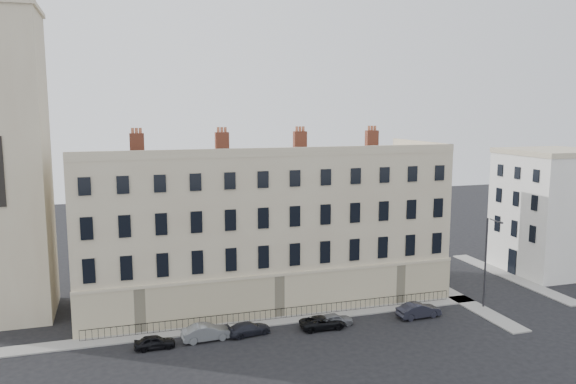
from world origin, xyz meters
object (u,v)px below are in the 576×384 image
Objects in this scene: car_f at (419,310)px; car_c at (249,329)px; car_a at (155,342)px; car_d at (323,322)px; streetlamp at (487,259)px; car_e at (334,320)px; car_b at (207,332)px.

car_c is at bearing 84.23° from car_f.
car_d is (14.48, -0.10, 0.01)m from car_a.
streetlamp is (31.36, 0.03, 4.39)m from car_a.
car_e is at bearing 84.21° from car_f.
car_a is at bearing 92.22° from car_b.
car_e is (11.38, -0.31, -0.10)m from car_b.
car_c is 0.94× the size of car_d.
car_b reaches higher than car_a.
car_d reaches higher than car_a.
car_f is at bearing -95.52° from car_b.
streetlamp reaches higher than car_e.
car_c is 0.43× the size of streetlamp.
car_e is 16.29m from streetlamp.
car_d is at bearing -104.77° from car_c.
car_f reaches higher than car_e.
car_f is at bearing -90.45° from car_a.
car_c is (3.62, 0.04, -0.13)m from car_b.
car_b is 3.62m from car_c.
car_a is at bearing 90.53° from car_d.
streetlamp is at bearing -100.86° from car_c.
car_f is (23.96, -0.26, 0.13)m from car_a.
car_f is 8.55m from streetlamp.
car_d is 1.20m from car_e.
car_e is at bearing -78.19° from car_d.
car_e is (1.18, 0.23, 0.02)m from car_d.
car_c is 23.87m from streetlamp.
car_d is at bearing -168.09° from streetlamp.
car_f is at bearing -97.39° from car_e.
streetlamp is (27.07, -0.40, 4.26)m from car_b.
car_a is 7.92m from car_c.
car_a is 14.49m from car_d.
streetlamp is at bearing -95.13° from car_e.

